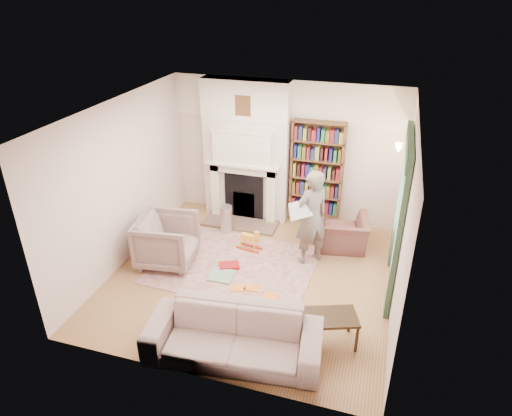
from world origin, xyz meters
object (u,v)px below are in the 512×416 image
(sofa, at_px, (234,336))
(coffee_table, at_px, (330,329))
(bookcase, at_px, (317,169))
(armchair_reading, at_px, (340,233))
(rocking_horse, at_px, (249,240))
(paraffin_heater, at_px, (226,219))
(armchair_left, at_px, (167,240))
(man_reading, at_px, (311,218))

(sofa, bearing_deg, coffee_table, 20.99)
(coffee_table, bearing_deg, bookcase, 84.09)
(armchair_reading, xyz_separation_m, rocking_horse, (-1.56, -0.56, -0.11))
(rocking_horse, bearing_deg, coffee_table, -37.18)
(armchair_reading, distance_m, sofa, 3.25)
(paraffin_heater, height_order, rocking_horse, paraffin_heater)
(armchair_left, xyz_separation_m, sofa, (1.83, -1.75, -0.10))
(sofa, height_order, rocking_horse, sofa)
(armchair_reading, relative_size, rocking_horse, 2.05)
(armchair_left, bearing_deg, coffee_table, -118.94)
(armchair_reading, bearing_deg, man_reading, 43.34)
(man_reading, height_order, coffee_table, man_reading)
(man_reading, bearing_deg, armchair_reading, -170.85)
(bookcase, relative_size, paraffin_heater, 3.36)
(armchair_reading, bearing_deg, sofa, 62.93)
(rocking_horse, bearing_deg, man_reading, 8.18)
(man_reading, relative_size, rocking_horse, 3.67)
(paraffin_heater, relative_size, rocking_horse, 1.18)
(bookcase, relative_size, armchair_left, 1.95)
(coffee_table, bearing_deg, paraffin_heater, 114.49)
(armchair_reading, height_order, sofa, sofa)
(bookcase, bearing_deg, armchair_reading, -51.71)
(bookcase, xyz_separation_m, sofa, (-0.34, -3.89, -0.84))
(sofa, distance_m, man_reading, 2.60)
(coffee_table, bearing_deg, sofa, -172.52)
(armchair_reading, relative_size, paraffin_heater, 1.74)
(armchair_left, xyz_separation_m, man_reading, (2.34, 0.75, 0.42))
(bookcase, xyz_separation_m, paraffin_heater, (-1.56, -0.86, -0.90))
(armchair_reading, height_order, paraffin_heater, armchair_reading)
(man_reading, xyz_separation_m, rocking_horse, (-1.11, 0.04, -0.65))
(bookcase, relative_size, man_reading, 1.08)
(man_reading, bearing_deg, coffee_table, 65.01)
(armchair_reading, bearing_deg, bookcase, -61.50)
(sofa, xyz_separation_m, rocking_horse, (-0.60, 2.54, -0.13))
(coffee_table, bearing_deg, rocking_horse, 112.31)
(sofa, distance_m, rocking_horse, 2.62)
(armchair_left, bearing_deg, sofa, -141.80)
(paraffin_heater, bearing_deg, armchair_reading, 1.67)
(bookcase, bearing_deg, rocking_horse, -124.80)
(coffee_table, bearing_deg, armchair_left, 139.10)
(rocking_horse, bearing_deg, armchair_left, -136.55)
(armchair_reading, distance_m, man_reading, 0.93)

